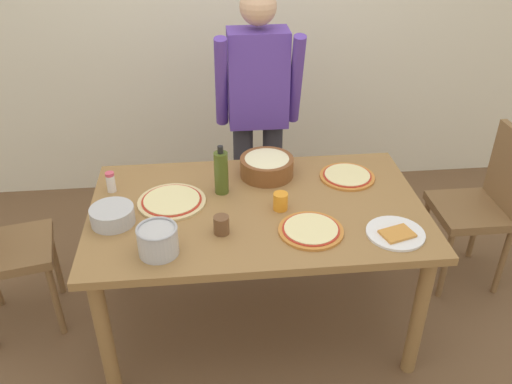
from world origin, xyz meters
TOP-DOWN VIEW (x-y plane):
  - ground at (0.00, 0.00)m, footprint 8.00×8.00m
  - wall_back at (0.00, 1.60)m, footprint 5.60×0.10m
  - dining_table at (0.00, 0.00)m, footprint 1.60×0.96m
  - person_cook at (0.08, 0.76)m, footprint 0.49×0.25m
  - chair_wooden_right at (1.32, 0.27)m, footprint 0.40×0.40m
  - pizza_raw_on_board at (-0.41, 0.07)m, footprint 0.33×0.33m
  - pizza_cooked_on_tray at (0.50, 0.23)m, footprint 0.29×0.29m
  - pizza_second_cooked at (0.22, -0.23)m, footprint 0.29×0.29m
  - plate_with_slice at (0.59, -0.29)m, footprint 0.26×0.26m
  - popcorn_bowl at (0.08, 0.29)m, footprint 0.28×0.28m
  - mixing_bowl_steel at (-0.67, -0.07)m, footprint 0.20×0.20m
  - olive_oil_bottle at (-0.16, 0.15)m, footprint 0.07×0.07m
  - steel_pot at (-0.45, -0.31)m, footprint 0.17×0.17m
  - cup_orange at (0.11, -0.03)m, footprint 0.07×0.07m
  - cup_small_brown at (-0.18, -0.20)m, footprint 0.07×0.07m
  - salt_shaker at (-0.71, 0.21)m, footprint 0.04×0.04m

SIDE VIEW (x-z plane):
  - ground at x=0.00m, z-range 0.00..0.00m
  - chair_wooden_right at x=1.32m, z-range 0.07..1.02m
  - dining_table at x=0.00m, z-range 0.29..1.05m
  - plate_with_slice at x=0.59m, z-range 0.76..0.78m
  - pizza_raw_on_board at x=-0.41m, z-range 0.76..0.78m
  - pizza_cooked_on_tray at x=0.50m, z-range 0.76..0.78m
  - pizza_second_cooked at x=0.22m, z-range 0.76..0.78m
  - mixing_bowl_steel at x=-0.67m, z-range 0.76..0.84m
  - cup_orange at x=0.11m, z-range 0.76..0.84m
  - cup_small_brown at x=-0.18m, z-range 0.76..0.84m
  - salt_shaker at x=-0.71m, z-range 0.76..0.87m
  - popcorn_bowl at x=0.08m, z-range 0.76..0.88m
  - steel_pot at x=-0.45m, z-range 0.76..0.89m
  - olive_oil_bottle at x=-0.16m, z-range 0.75..1.00m
  - person_cook at x=0.08m, z-range 0.13..1.75m
  - wall_back at x=0.00m, z-range 0.00..2.60m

